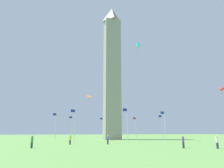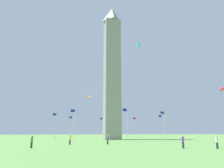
{
  "view_description": "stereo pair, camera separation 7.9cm",
  "coord_description": "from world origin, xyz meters",
  "px_view_note": "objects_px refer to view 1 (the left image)",
  "views": [
    {
      "loc": [
        13.48,
        61.79,
        2.21
      ],
      "look_at": [
        0.0,
        0.0,
        16.95
      ],
      "focal_mm": 33.06,
      "sensor_mm": 36.0,
      "label": 1
    },
    {
      "loc": [
        13.4,
        61.81,
        2.21
      ],
      "look_at": [
        0.0,
        0.0,
        16.95
      ],
      "focal_mm": 33.06,
      "sensor_mm": 36.0,
      "label": 2
    }
  ],
  "objects_px": {
    "person_purple_shirt": "(183,142)",
    "person_green_shirt": "(32,142)",
    "flagpole_n": "(56,125)",
    "person_white_shirt": "(217,142)",
    "person_yellow_shirt": "(70,140)",
    "flagpole_w": "(103,127)",
    "flagpole_ne": "(74,123)",
    "obelisk_monument": "(112,69)",
    "flagpole_e": "(127,123)",
    "flagpole_nw": "(72,126)",
    "kite_orange_diamond": "(89,97)",
    "kite_cyan_box": "(138,45)",
    "kite_red_delta": "(222,89)",
    "flagpole_s": "(162,126)",
    "flagpole_se": "(165,124)",
    "flagpole_sw": "(136,126)",
    "person_blue_shirt": "(108,140)"
  },
  "relations": [
    {
      "from": "flagpole_ne",
      "to": "person_purple_shirt",
      "type": "xyz_separation_m",
      "value": [
        -14.15,
        23.32,
        -3.31
      ]
    },
    {
      "from": "flagpole_e",
      "to": "flagpole_nw",
      "type": "relative_size",
      "value": 1.0
    },
    {
      "from": "obelisk_monument",
      "to": "kite_red_delta",
      "type": "distance_m",
      "value": 31.85
    },
    {
      "from": "person_green_shirt",
      "to": "kite_orange_diamond",
      "type": "height_order",
      "value": "kite_orange_diamond"
    },
    {
      "from": "person_purple_shirt",
      "to": "person_green_shirt",
      "type": "relative_size",
      "value": 1.01
    },
    {
      "from": "obelisk_monument",
      "to": "flagpole_sw",
      "type": "xyz_separation_m",
      "value": [
        -11.49,
        -11.55,
        -17.67
      ]
    },
    {
      "from": "flagpole_s",
      "to": "kite_red_delta",
      "type": "bearing_deg",
      "value": 104.22
    },
    {
      "from": "flagpole_ne",
      "to": "flagpole_e",
      "type": "xyz_separation_m",
      "value": [
        -11.55,
        4.79,
        0.0
      ]
    },
    {
      "from": "flagpole_n",
      "to": "flagpole_ne",
      "type": "bearing_deg",
      "value": 112.5
    },
    {
      "from": "obelisk_monument",
      "to": "flagpole_sw",
      "type": "bearing_deg",
      "value": -134.84
    },
    {
      "from": "flagpole_n",
      "to": "person_white_shirt",
      "type": "bearing_deg",
      "value": 122.28
    },
    {
      "from": "flagpole_sw",
      "to": "flagpole_nw",
      "type": "relative_size",
      "value": 1.0
    },
    {
      "from": "obelisk_monument",
      "to": "kite_orange_diamond",
      "type": "height_order",
      "value": "obelisk_monument"
    },
    {
      "from": "person_white_shirt",
      "to": "kite_orange_diamond",
      "type": "relative_size",
      "value": 0.89
    },
    {
      "from": "kite_orange_diamond",
      "to": "kite_cyan_box",
      "type": "height_order",
      "value": "kite_cyan_box"
    },
    {
      "from": "person_green_shirt",
      "to": "flagpole_nw",
      "type": "bearing_deg",
      "value": 18.28
    },
    {
      "from": "flagpole_s",
      "to": "kite_cyan_box",
      "type": "height_order",
      "value": "kite_cyan_box"
    },
    {
      "from": "person_green_shirt",
      "to": "flagpole_s",
      "type": "bearing_deg",
      "value": -21.64
    },
    {
      "from": "obelisk_monument",
      "to": "flagpole_nw",
      "type": "distance_m",
      "value": 24.1
    },
    {
      "from": "person_green_shirt",
      "to": "person_yellow_shirt",
      "type": "bearing_deg",
      "value": -9.27
    },
    {
      "from": "flagpole_e",
      "to": "kite_red_delta",
      "type": "bearing_deg",
      "value": 167.46
    },
    {
      "from": "flagpole_nw",
      "to": "flagpole_e",
      "type": "bearing_deg",
      "value": 112.5
    },
    {
      "from": "flagpole_se",
      "to": "person_yellow_shirt",
      "type": "height_order",
      "value": "flagpole_se"
    },
    {
      "from": "flagpole_w",
      "to": "person_purple_shirt",
      "type": "distance_m",
      "value": 51.38
    },
    {
      "from": "obelisk_monument",
      "to": "flagpole_e",
      "type": "relative_size",
      "value": 5.76
    },
    {
      "from": "kite_cyan_box",
      "to": "flagpole_n",
      "type": "bearing_deg",
      "value": -29.66
    },
    {
      "from": "flagpole_n",
      "to": "person_blue_shirt",
      "type": "xyz_separation_m",
      "value": [
        -10.53,
        23.27,
        -3.38
      ]
    },
    {
      "from": "flagpole_n",
      "to": "person_purple_shirt",
      "type": "height_order",
      "value": "flagpole_n"
    },
    {
      "from": "flagpole_se",
      "to": "kite_red_delta",
      "type": "relative_size",
      "value": 4.17
    },
    {
      "from": "person_purple_shirt",
      "to": "kite_cyan_box",
      "type": "distance_m",
      "value": 33.64
    },
    {
      "from": "flagpole_sw",
      "to": "kite_red_delta",
      "type": "height_order",
      "value": "kite_red_delta"
    },
    {
      "from": "flagpole_ne",
      "to": "kite_cyan_box",
      "type": "distance_m",
      "value": 26.84
    },
    {
      "from": "person_yellow_shirt",
      "to": "flagpole_s",
      "type": "bearing_deg",
      "value": -48.56
    },
    {
      "from": "person_purple_shirt",
      "to": "kite_cyan_box",
      "type": "height_order",
      "value": "kite_cyan_box"
    },
    {
      "from": "flagpole_e",
      "to": "person_purple_shirt",
      "type": "distance_m",
      "value": 19.0
    },
    {
      "from": "flagpole_e",
      "to": "person_blue_shirt",
      "type": "relative_size",
      "value": 4.73
    },
    {
      "from": "flagpole_n",
      "to": "flagpole_s",
      "type": "xyz_separation_m",
      "value": [
        -32.67,
        0.0,
        0.0
      ]
    },
    {
      "from": "obelisk_monument",
      "to": "flagpole_sw",
      "type": "height_order",
      "value": "obelisk_monument"
    },
    {
      "from": "flagpole_sw",
      "to": "person_yellow_shirt",
      "type": "height_order",
      "value": "flagpole_sw"
    },
    {
      "from": "obelisk_monument",
      "to": "flagpole_s",
      "type": "xyz_separation_m",
      "value": [
        -16.27,
        0.0,
        -17.67
      ]
    },
    {
      "from": "flagpole_nw",
      "to": "kite_orange_diamond",
      "type": "distance_m",
      "value": 17.63
    },
    {
      "from": "flagpole_se",
      "to": "kite_red_delta",
      "type": "bearing_deg",
      "value": 136.56
    },
    {
      "from": "flagpole_n",
      "to": "person_white_shirt",
      "type": "relative_size",
      "value": 4.36
    },
    {
      "from": "flagpole_e",
      "to": "kite_red_delta",
      "type": "distance_m",
      "value": 23.54
    },
    {
      "from": "person_yellow_shirt",
      "to": "flagpole_ne",
      "type": "bearing_deg",
      "value": -2.22
    },
    {
      "from": "flagpole_n",
      "to": "kite_red_delta",
      "type": "height_order",
      "value": "kite_red_delta"
    },
    {
      "from": "flagpole_s",
      "to": "person_blue_shirt",
      "type": "bearing_deg",
      "value": 46.43
    },
    {
      "from": "kite_cyan_box",
      "to": "person_white_shirt",
      "type": "bearing_deg",
      "value": 94.51
    },
    {
      "from": "flagpole_w",
      "to": "flagpole_nw",
      "type": "distance_m",
      "value": 12.5
    },
    {
      "from": "flagpole_ne",
      "to": "flagpole_s",
      "type": "bearing_deg",
      "value": -157.5
    }
  ]
}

